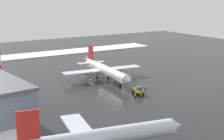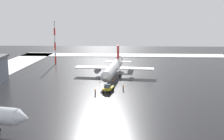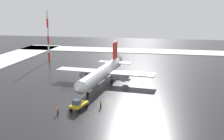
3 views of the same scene
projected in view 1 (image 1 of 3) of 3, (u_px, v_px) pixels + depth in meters
ground_plane at (123, 83)px, 115.99m from camera, size 240.00×240.00×0.00m
snow_bank_left at (48, 54)px, 171.32m from camera, size 14.00×116.00×0.26m
airplane_parked_portside at (105, 70)px, 119.31m from camera, size 35.19×29.26×10.45m
airplane_distant_tail at (99, 138)px, 63.71m from camera, size 28.87×34.51×10.31m
pushback_tug at (138, 90)px, 102.69m from camera, size 5.00×3.25×2.50m
ground_crew_beside_wing at (145, 87)px, 106.93m from camera, size 0.36×0.36×1.71m
ground_crew_mid_apron at (135, 95)px, 98.36m from camera, size 0.36×0.36×1.71m
traffic_cone_near_nose at (110, 81)px, 117.36m from camera, size 0.36×0.36×0.55m
traffic_cone_mid_line at (107, 86)px, 111.21m from camera, size 0.36×0.36×0.55m
traffic_cone_wingtip_side at (114, 82)px, 115.52m from camera, size 0.36×0.36×0.55m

